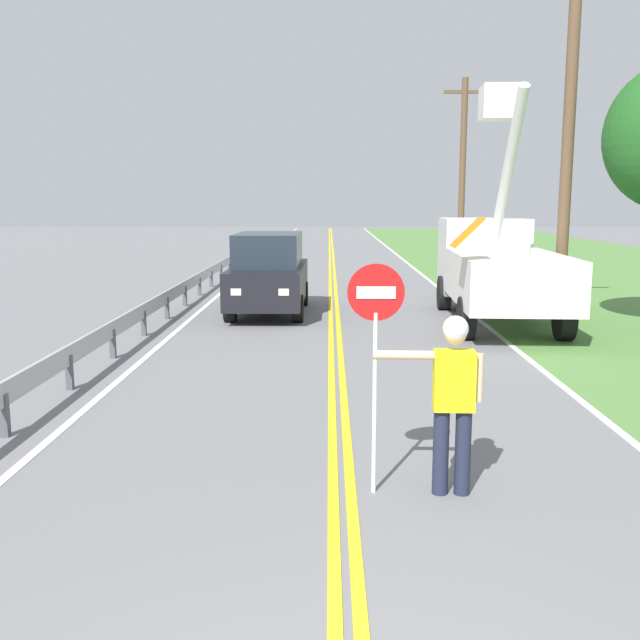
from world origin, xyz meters
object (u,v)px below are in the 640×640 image
utility_pole_mid (462,170)px  oncoming_suv_nearest (269,273)px  stop_sign_paddle (376,327)px  utility_bucket_truck (495,263)px  flagger_worker (452,393)px  utility_pole_near (568,139)px

utility_pole_mid → oncoming_suv_nearest: bearing=-118.3°
stop_sign_paddle → oncoming_suv_nearest: (-2.03, 11.80, -0.65)m
utility_bucket_truck → utility_pole_mid: 15.41m
flagger_worker → utility_bucket_truck: bearing=75.1°
oncoming_suv_nearest → utility_pole_mid: bearing=61.7°
oncoming_suv_nearest → utility_pole_mid: utility_pole_mid is taller
flagger_worker → stop_sign_paddle: stop_sign_paddle is taller
utility_pole_mid → utility_pole_near: bearing=-91.2°
utility_pole_mid → stop_sign_paddle: bearing=-102.0°
flagger_worker → stop_sign_paddle: size_ratio=0.78×
stop_sign_paddle → utility_pole_near: (5.14, 10.44, 2.66)m
flagger_worker → oncoming_suv_nearest: 12.16m
utility_bucket_truck → oncoming_suv_nearest: size_ratio=1.49×
utility_pole_near → utility_pole_mid: 15.29m
flagger_worker → utility_pole_near: 11.82m
flagger_worker → oncoming_suv_nearest: (-2.80, 11.83, 0.01)m
utility_bucket_truck → oncoming_suv_nearest: bearing=169.0°
utility_pole_near → flagger_worker: bearing=-112.7°
oncoming_suv_nearest → utility_pole_near: size_ratio=0.55×
stop_sign_paddle → utility_bucket_truck: (3.62, 10.71, -0.29)m
stop_sign_paddle → utility_bucket_truck: bearing=71.3°
utility_pole_near → utility_pole_mid: bearing=88.8°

